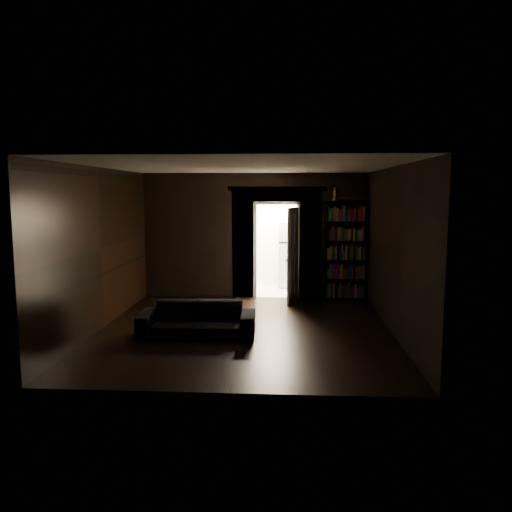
{
  "coord_description": "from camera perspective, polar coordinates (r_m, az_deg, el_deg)",
  "views": [
    {
      "loc": [
        0.7,
        -8.39,
        2.37
      ],
      "look_at": [
        0.15,
        0.9,
        1.18
      ],
      "focal_mm": 35.0,
      "sensor_mm": 36.0,
      "label": 1
    }
  ],
  "objects": [
    {
      "name": "ground",
      "position": [
        8.75,
        -1.32,
        -8.44
      ],
      "size": [
        5.5,
        5.5,
        0.0
      ],
      "primitive_type": "plane",
      "color": "black",
      "rests_on": "ground"
    },
    {
      "name": "room_walls",
      "position": [
        9.52,
        -0.88,
        3.13
      ],
      "size": [
        5.02,
        5.61,
        2.84
      ],
      "color": "black",
      "rests_on": "ground"
    },
    {
      "name": "kitchen_alcove",
      "position": [
        12.32,
        2.46,
        1.87
      ],
      "size": [
        2.2,
        1.8,
        2.6
      ],
      "color": "#B3AA9C",
      "rests_on": "ground"
    },
    {
      "name": "sofa",
      "position": [
        8.37,
        -6.75,
        -6.62
      ],
      "size": [
        1.94,
        0.89,
        0.74
      ],
      "primitive_type": "imported",
      "rotation": [
        0.0,
        0.0,
        0.03
      ],
      "color": "black",
      "rests_on": "ground"
    },
    {
      "name": "bookshelf",
      "position": [
        11.1,
        10.11,
        0.59
      ],
      "size": [
        0.95,
        0.56,
        2.2
      ],
      "primitive_type": "cube",
      "rotation": [
        0.0,
        0.0,
        -0.28
      ],
      "color": "black",
      "rests_on": "ground"
    },
    {
      "name": "refrigerator",
      "position": [
        12.6,
        4.31,
        0.22
      ],
      "size": [
        0.85,
        0.8,
        1.65
      ],
      "primitive_type": "cube",
      "rotation": [
        0.0,
        0.0,
        -0.18
      ],
      "color": "white",
      "rests_on": "ground"
    },
    {
      "name": "door",
      "position": [
        10.8,
        4.24,
        0.1
      ],
      "size": [
        0.26,
        0.84,
        2.05
      ],
      "primitive_type": "cube",
      "rotation": [
        0.0,
        0.0,
        1.32
      ],
      "color": "white",
      "rests_on": "ground"
    },
    {
      "name": "figurine",
      "position": [
        11.0,
        8.98,
        7.02
      ],
      "size": [
        0.12,
        0.12,
        0.27
      ],
      "primitive_type": "cube",
      "rotation": [
        0.0,
        0.0,
        0.38
      ],
      "color": "white",
      "rests_on": "bookshelf"
    },
    {
      "name": "bottles",
      "position": [
        12.49,
        4.71,
        4.57
      ],
      "size": [
        0.66,
        0.1,
        0.27
      ],
      "primitive_type": "cube",
      "rotation": [
        0.0,
        0.0,
        -0.02
      ],
      "color": "black",
      "rests_on": "refrigerator"
    }
  ]
}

